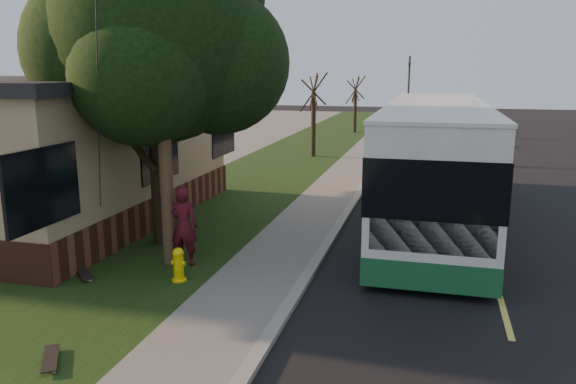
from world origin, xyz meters
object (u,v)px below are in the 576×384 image
object	(u,v)px
transit_bus	(435,158)
bare_tree_far	(355,105)
leafy_tree	(159,42)
skateboard_main	(50,359)
utility_pole	(161,64)
dumpster	(16,205)
skateboarder	(184,226)
distant_car	(431,133)
bare_tree_near	(313,116)
traffic_signal	(408,87)
fire_hydrant	(179,265)
skateboard_spare	(84,274)

from	to	relation	value
transit_bus	bare_tree_far	bearing A→B (deg)	103.63
leafy_tree	skateboard_main	bearing A→B (deg)	-79.79
utility_pole	dumpster	xyz separation A→B (m)	(-5.65, 1.76, -3.92)
utility_pole	skateboarder	xyz separation A→B (m)	(0.40, -0.02, -3.63)
skateboard_main	distant_car	bearing A→B (deg)	79.15
bare_tree_near	dumpster	distance (m)	16.26
leafy_tree	distant_car	bearing A→B (deg)	73.42
leafy_tree	dumpster	bearing A→B (deg)	178.76
transit_bus	skateboard_main	size ratio (longest dim) A/B	15.30
traffic_signal	skateboard_main	size ratio (longest dim) A/B	6.42
dumpster	leafy_tree	bearing A→B (deg)	-1.24
bare_tree_near	bare_tree_far	distance (m)	12.01
bare_tree_far	transit_bus	bearing A→B (deg)	-76.37
leafy_tree	transit_bus	distance (m)	8.65
leafy_tree	dumpster	size ratio (longest dim) A/B	4.62
transit_bus	distant_car	xyz separation A→B (m)	(-0.19, 17.80, -1.13)
fire_hydrant	bare_tree_far	distance (m)	30.04
leafy_tree	transit_bus	bearing A→B (deg)	32.27
leafy_tree	bare_tree_near	world-z (taller)	leafy_tree
utility_pole	dumpster	world-z (taller)	utility_pole
transit_bus	leafy_tree	bearing A→B (deg)	-147.73
fire_hydrant	skateboard_spare	world-z (taller)	fire_hydrant
bare_tree_far	distant_car	distance (m)	7.66
utility_pole	distant_car	xyz separation A→B (m)	(5.71, 23.73, -3.88)
bare_tree_far	dumpster	size ratio (longest dim) A/B	2.39
transit_bus	skateboard_spare	world-z (taller)	transit_bus
skateboarder	skateboard_main	distance (m)	4.71
fire_hydrant	skateboard_main	bearing A→B (deg)	-96.78
bare_tree_far	skateboard_spare	size ratio (longest dim) A/B	5.20
skateboarder	distant_car	bearing A→B (deg)	-105.90
fire_hydrant	skateboard_main	world-z (taller)	fire_hydrant
leafy_tree	skateboard_spare	world-z (taller)	leafy_tree
leafy_tree	dumpster	world-z (taller)	leafy_tree
fire_hydrant	skateboarder	size ratio (longest dim) A/B	0.40
utility_pole	skateboard_spare	bearing A→B (deg)	-137.21
skateboarder	bare_tree_near	bearing A→B (deg)	-91.30
fire_hydrant	transit_bus	xyz separation A→B (m)	(5.19, 6.92, 1.46)
fire_hydrant	bare_tree_near	distance (m)	18.10
utility_pole	skateboard_main	bearing A→B (deg)	-86.68
fire_hydrant	transit_bus	size ratio (longest dim) A/B	0.06
leafy_tree	skateboard_spare	bearing A→B (deg)	-100.32
skateboard_spare	distant_car	bearing A→B (deg)	74.14
skateboard_main	dumpster	bearing A→B (deg)	132.73
utility_pole	distant_car	bearing A→B (deg)	76.47
utility_pole	bare_tree_near	size ratio (longest dim) A/B	2.11
skateboarder	transit_bus	bearing A→B (deg)	-136.05
skateboard_main	dumpster	distance (m)	8.75
leafy_tree	skateboard_spare	size ratio (longest dim) A/B	10.05
bare_tree_near	skateboard_main	xyz separation A→B (m)	(0.46, -21.66, -2.02)
bare_tree_near	dumpster	size ratio (longest dim) A/B	2.55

